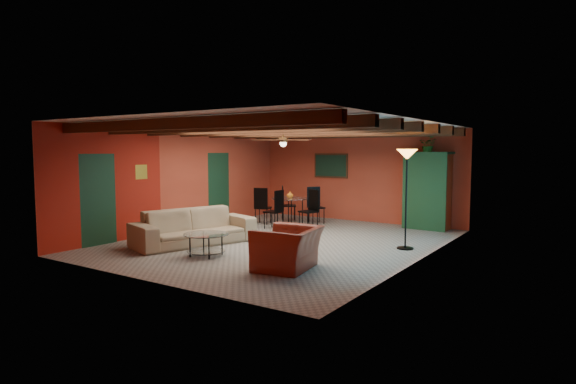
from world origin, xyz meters
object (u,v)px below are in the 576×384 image
Objects in this scene: coffee_table at (206,245)px; floor_lamp at (406,199)px; armchair at (288,248)px; dining_table at (290,206)px; potted_plant at (428,145)px; armoire at (427,192)px; sofa at (194,227)px; vase at (290,184)px.

floor_lamp is at bearing 42.79° from coffee_table.
armchair is at bearing 0.48° from coffee_table.
dining_table is at bearing 159.92° from floor_lamp.
coffee_table is at bearing -114.65° from potted_plant.
armchair is 3.16m from floor_lamp.
potted_plant is at bearing 23.17° from dining_table.
sofa is at bearing -122.91° from armoire.
dining_table is 0.63m from vase.
vase is (0.00, 0.00, 0.63)m from dining_table.
sofa is at bearing 145.03° from coffee_table.
dining_table is at bearing 0.00° from vase.
coffee_table is 4.59× the size of vase.
potted_plant is (3.47, 1.48, 1.74)m from dining_table.
potted_plant reaches higher than armoire.
armchair is at bearing -57.18° from dining_table.
coffee_table is 0.44× the size of dining_table.
armoire is 2.95m from floor_lamp.
armchair is 0.57× the size of armoire.
armoire is at bearing 23.17° from dining_table.
armoire is at bearing -18.56° from sofa.
floor_lamp is at bearing -20.08° from dining_table.
armchair reaches higher than coffee_table.
vase is at bearing 0.00° from dining_table.
sofa is 3.65m from vase.
armchair is at bearing -96.88° from potted_plant.
vase reaches higher than sofa.
coffee_table is at bearing -137.21° from floor_lamp.
floor_lamp reaches higher than armchair.
sofa is 3.58m from dining_table.
armchair is at bearing -93.34° from armoire.
sofa is 3.12m from armchair.
floor_lamp is 4.35× the size of potted_plant.
sofa is 1.33× the size of dining_table.
dining_table is at bearing 13.70° from sofa.
potted_plant reaches higher than coffee_table.
coffee_table is 4.32m from floor_lamp.
armoire is 4.08× the size of potted_plant.
coffee_table is 1.83× the size of potted_plant.
armoire reaches higher than vase.
dining_table is 0.95× the size of floor_lamp.
armchair is at bearing -57.18° from vase.
vase is (-3.47, -1.48, -1.11)m from potted_plant.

